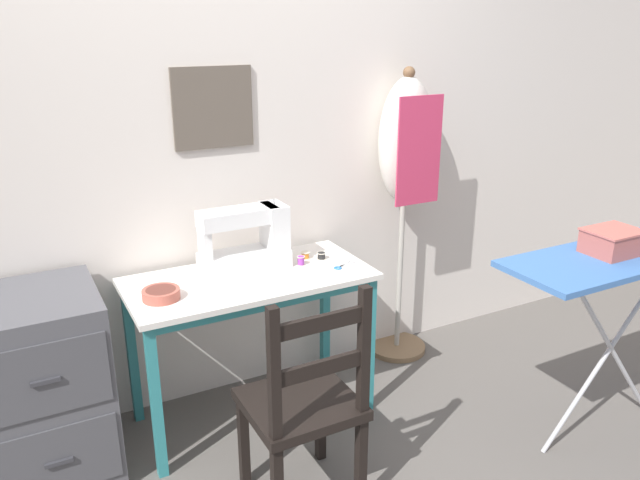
{
  "coord_description": "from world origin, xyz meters",
  "views": [
    {
      "loc": [
        -0.9,
        -2.11,
        1.75
      ],
      "look_at": [
        0.34,
        0.23,
        0.82
      ],
      "focal_mm": 35.0,
      "sensor_mm": 36.0,
      "label": 1
    }
  ],
  "objects_px": {
    "filing_cabinet": "(45,388)",
    "storage_box": "(613,241)",
    "thread_spool_mid_table": "(305,255)",
    "fabric_bowl": "(161,294)",
    "thread_spool_far_edge": "(321,256)",
    "dress_form": "(406,158)",
    "wooden_chair": "(304,405)",
    "scissors": "(341,266)",
    "ironing_board": "(626,262)",
    "sewing_machine": "(248,240)",
    "thread_spool_near_machine": "(301,261)"
  },
  "relations": [
    {
      "from": "scissors",
      "to": "thread_spool_far_edge",
      "type": "bearing_deg",
      "value": 104.54
    },
    {
      "from": "thread_spool_mid_table",
      "to": "filing_cabinet",
      "type": "height_order",
      "value": "filing_cabinet"
    },
    {
      "from": "fabric_bowl",
      "to": "thread_spool_far_edge",
      "type": "distance_m",
      "value": 0.78
    },
    {
      "from": "scissors",
      "to": "dress_form",
      "type": "distance_m",
      "value": 0.72
    },
    {
      "from": "thread_spool_mid_table",
      "to": "dress_form",
      "type": "relative_size",
      "value": 0.03
    },
    {
      "from": "sewing_machine",
      "to": "dress_form",
      "type": "height_order",
      "value": "dress_form"
    },
    {
      "from": "thread_spool_far_edge",
      "to": "dress_form",
      "type": "relative_size",
      "value": 0.03
    },
    {
      "from": "wooden_chair",
      "to": "scissors",
      "type": "bearing_deg",
      "value": 49.04
    },
    {
      "from": "sewing_machine",
      "to": "storage_box",
      "type": "bearing_deg",
      "value": -37.35
    },
    {
      "from": "sewing_machine",
      "to": "wooden_chair",
      "type": "distance_m",
      "value": 0.82
    },
    {
      "from": "scissors",
      "to": "storage_box",
      "type": "relative_size",
      "value": 0.56
    },
    {
      "from": "sewing_machine",
      "to": "fabric_bowl",
      "type": "bearing_deg",
      "value": -161.1
    },
    {
      "from": "scissors",
      "to": "wooden_chair",
      "type": "xyz_separation_m",
      "value": [
        -0.45,
        -0.52,
        -0.28
      ]
    },
    {
      "from": "fabric_bowl",
      "to": "storage_box",
      "type": "distance_m",
      "value": 1.83
    },
    {
      "from": "scissors",
      "to": "thread_spool_far_edge",
      "type": "distance_m",
      "value": 0.13
    },
    {
      "from": "scissors",
      "to": "wooden_chair",
      "type": "relative_size",
      "value": 0.14
    },
    {
      "from": "wooden_chair",
      "to": "filing_cabinet",
      "type": "height_order",
      "value": "wooden_chair"
    },
    {
      "from": "thread_spool_far_edge",
      "to": "wooden_chair",
      "type": "height_order",
      "value": "wooden_chair"
    },
    {
      "from": "sewing_machine",
      "to": "thread_spool_far_edge",
      "type": "xyz_separation_m",
      "value": [
        0.34,
        -0.06,
        -0.12
      ]
    },
    {
      "from": "thread_spool_far_edge",
      "to": "dress_form",
      "type": "bearing_deg",
      "value": 15.2
    },
    {
      "from": "thread_spool_near_machine",
      "to": "thread_spool_mid_table",
      "type": "xyz_separation_m",
      "value": [
        0.05,
        0.07,
        -0.01
      ]
    },
    {
      "from": "sewing_machine",
      "to": "fabric_bowl",
      "type": "distance_m",
      "value": 0.48
    },
    {
      "from": "scissors",
      "to": "thread_spool_mid_table",
      "type": "relative_size",
      "value": 2.86
    },
    {
      "from": "sewing_machine",
      "to": "filing_cabinet",
      "type": "height_order",
      "value": "sewing_machine"
    },
    {
      "from": "fabric_bowl",
      "to": "wooden_chair",
      "type": "height_order",
      "value": "wooden_chair"
    },
    {
      "from": "thread_spool_near_machine",
      "to": "wooden_chair",
      "type": "relative_size",
      "value": 0.05
    },
    {
      "from": "thread_spool_mid_table",
      "to": "scissors",
      "type": "bearing_deg",
      "value": -60.57
    },
    {
      "from": "dress_form",
      "to": "storage_box",
      "type": "xyz_separation_m",
      "value": [
        0.3,
        -1.02,
        -0.18
      ]
    },
    {
      "from": "sewing_machine",
      "to": "thread_spool_mid_table",
      "type": "xyz_separation_m",
      "value": [
        0.27,
        -0.02,
        -0.12
      ]
    },
    {
      "from": "sewing_machine",
      "to": "dress_form",
      "type": "bearing_deg",
      "value": 5.98
    },
    {
      "from": "fabric_bowl",
      "to": "thread_spool_far_edge",
      "type": "xyz_separation_m",
      "value": [
        0.77,
        0.09,
        -0.01
      ]
    },
    {
      "from": "dress_form",
      "to": "scissors",
      "type": "bearing_deg",
      "value": -152.04
    },
    {
      "from": "filing_cabinet",
      "to": "storage_box",
      "type": "height_order",
      "value": "storage_box"
    },
    {
      "from": "sewing_machine",
      "to": "thread_spool_far_edge",
      "type": "relative_size",
      "value": 9.29
    },
    {
      "from": "scissors",
      "to": "wooden_chair",
      "type": "height_order",
      "value": "wooden_chair"
    },
    {
      "from": "wooden_chair",
      "to": "fabric_bowl",
      "type": "bearing_deg",
      "value": 122.45
    },
    {
      "from": "filing_cabinet",
      "to": "storage_box",
      "type": "xyz_separation_m",
      "value": [
        2.11,
        -0.84,
        0.52
      ]
    },
    {
      "from": "thread_spool_mid_table",
      "to": "ironing_board",
      "type": "bearing_deg",
      "value": -42.35
    },
    {
      "from": "thread_spool_near_machine",
      "to": "ironing_board",
      "type": "height_order",
      "value": "ironing_board"
    },
    {
      "from": "dress_form",
      "to": "sewing_machine",
      "type": "bearing_deg",
      "value": -174.02
    },
    {
      "from": "fabric_bowl",
      "to": "filing_cabinet",
      "type": "height_order",
      "value": "filing_cabinet"
    },
    {
      "from": "thread_spool_near_machine",
      "to": "filing_cabinet",
      "type": "bearing_deg",
      "value": 179.74
    },
    {
      "from": "sewing_machine",
      "to": "thread_spool_mid_table",
      "type": "distance_m",
      "value": 0.3
    },
    {
      "from": "ironing_board",
      "to": "thread_spool_far_edge",
      "type": "bearing_deg",
      "value": 137.15
    },
    {
      "from": "sewing_machine",
      "to": "storage_box",
      "type": "distance_m",
      "value": 1.52
    },
    {
      "from": "thread_spool_mid_table",
      "to": "thread_spool_far_edge",
      "type": "distance_m",
      "value": 0.08
    },
    {
      "from": "fabric_bowl",
      "to": "thread_spool_far_edge",
      "type": "relative_size",
      "value": 3.42
    },
    {
      "from": "thread_spool_near_machine",
      "to": "storage_box",
      "type": "distance_m",
      "value": 1.31
    },
    {
      "from": "filing_cabinet",
      "to": "scissors",
      "type": "bearing_deg",
      "value": -4.98
    },
    {
      "from": "ironing_board",
      "to": "scissors",
      "type": "bearing_deg",
      "value": 140.63
    }
  ]
}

